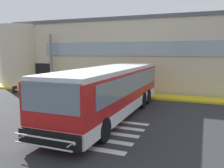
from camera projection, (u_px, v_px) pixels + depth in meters
The scene contains 9 objects.
ground_plane at pixel (93, 107), 15.43m from camera, with size 80.00×90.00×0.02m, color #2B2B2D.
bay_paint_stripes at pixel (92, 131), 10.83m from camera, with size 4.40×3.96×0.01m.
terminal_building at pixel (134, 54), 25.99m from camera, with size 25.49×13.80×6.53m.
boarding_curb at pixel (118, 94), 19.84m from camera, with size 27.69×2.00×0.15m, color yellow.
entry_support_column at pixel (51, 61), 22.57m from camera, with size 0.28×0.28×5.03m, color slate.
bus_main_foreground at pixel (111, 92), 13.21m from camera, with size 3.06×11.75×2.70m.
passenger_near_column at pixel (52, 79), 21.43m from camera, with size 0.59×0.23×1.68m.
passenger_by_doorway at pixel (61, 79), 21.17m from camera, with size 0.49×0.52×1.68m.
safety_bollard_yellow at pixel (134, 93), 18.06m from camera, with size 0.18×0.18×0.90m, color yellow.
Camera 1 is at (6.65, -13.59, 3.57)m, focal length 38.29 mm.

